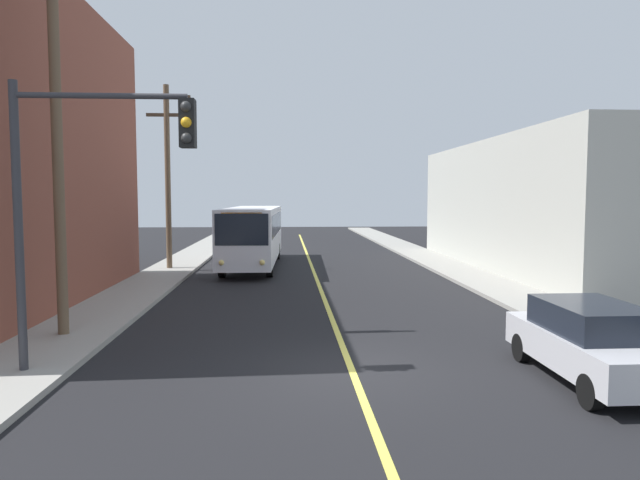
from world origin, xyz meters
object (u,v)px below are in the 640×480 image
at_px(parked_car_silver, 591,341).
at_px(utility_pole_near, 56,111).
at_px(city_bus, 253,233).
at_px(traffic_signal_left_corner, 92,171).
at_px(utility_pole_mid, 168,168).

relative_size(parked_car_silver, utility_pole_near, 0.41).
xyz_separation_m(city_bus, traffic_signal_left_corner, (-2.25, -18.95, 2.49)).
height_order(parked_car_silver, utility_pole_mid, utility_pole_mid).
height_order(utility_pole_mid, traffic_signal_left_corner, utility_pole_mid).
xyz_separation_m(parked_car_silver, traffic_signal_left_corner, (-10.19, 1.04, 3.46)).
relative_size(parked_car_silver, utility_pole_mid, 0.48).
xyz_separation_m(parked_car_silver, utility_pole_near, (-12.12, 4.26, 5.15)).
height_order(city_bus, traffic_signal_left_corner, traffic_signal_left_corner).
bearing_deg(utility_pole_near, parked_car_silver, -19.37).
bearing_deg(utility_pole_near, utility_pole_mid, 90.11).
height_order(utility_pole_near, utility_pole_mid, utility_pole_near).
xyz_separation_m(city_bus, utility_pole_near, (-4.18, -15.73, 4.17)).
xyz_separation_m(parked_car_silver, utility_pole_mid, (-12.14, 18.42, 4.41)).
xyz_separation_m(city_bus, utility_pole_mid, (-4.21, -1.57, 3.44)).
distance_m(utility_pole_near, utility_pole_mid, 14.18).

